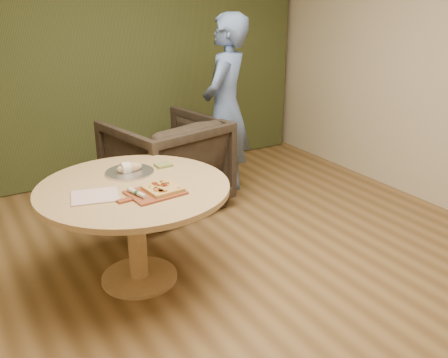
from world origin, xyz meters
TOP-DOWN VIEW (x-y plane):
  - room_shell at (0.00, 0.00)m, footprint 5.04×6.04m
  - curtain at (0.00, 2.90)m, footprint 4.80×0.14m
  - pedestal_table at (-0.54, 0.67)m, footprint 1.34×1.34m
  - pizza_paddle at (-0.48, 0.45)m, footprint 0.46×0.31m
  - flatbread_pizza at (-0.41, 0.45)m, footprint 0.24×0.24m
  - cutlery_roll at (-0.59, 0.46)m, footprint 0.07×0.20m
  - newspaper at (-0.83, 0.60)m, footprint 0.35×0.32m
  - serving_tray at (-0.47, 0.91)m, footprint 0.36×0.36m
  - bread_roll at (-0.48, 0.91)m, footprint 0.19×0.09m
  - green_packet at (-0.20, 0.92)m, footprint 0.12×0.10m
  - armchair at (0.19, 1.77)m, footprint 1.12×1.07m
  - person_standing at (0.84, 1.72)m, footprint 0.79×0.76m

SIDE VIEW (x-z plane):
  - armchair at x=0.19m, z-range 0.00..0.98m
  - pedestal_table at x=-0.54m, z-range 0.23..0.98m
  - newspaper at x=-0.83m, z-range 0.75..0.76m
  - serving_tray at x=-0.47m, z-range 0.75..0.77m
  - pizza_paddle at x=-0.48m, z-range 0.75..0.77m
  - green_packet at x=-0.20m, z-range 0.75..0.77m
  - flatbread_pizza at x=-0.41m, z-range 0.76..0.80m
  - cutlery_roll at x=-0.59m, z-range 0.76..0.80m
  - bread_roll at x=-0.48m, z-range 0.75..0.84m
  - person_standing at x=0.84m, z-range 0.00..1.82m
  - room_shell at x=0.00m, z-range -0.02..2.82m
  - curtain at x=0.00m, z-range 0.01..2.79m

